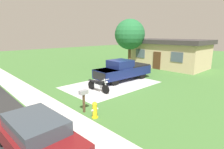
# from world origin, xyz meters

# --- Properties ---
(ground_plane) EXTENTS (80.00, 80.00, 0.00)m
(ground_plane) POSITION_xyz_m (0.00, 0.00, 0.00)
(ground_plane) COLOR #417034
(driveway_pad) EXTENTS (4.84, 7.72, 0.01)m
(driveway_pad) POSITION_xyz_m (0.00, 0.00, 0.00)
(driveway_pad) COLOR beige
(driveway_pad) RESTS_ON ground
(sidewalk_strip) EXTENTS (36.00, 1.80, 0.01)m
(sidewalk_strip) POSITION_xyz_m (0.00, -6.00, 0.00)
(sidewalk_strip) COLOR silver
(sidewalk_strip) RESTS_ON ground
(motorcycle) EXTENTS (2.21, 0.70, 1.09)m
(motorcycle) POSITION_xyz_m (0.66, -1.97, 0.47)
(motorcycle) COLOR black
(motorcycle) RESTS_ON ground
(pickup_truck) EXTENTS (2.23, 5.70, 1.90)m
(pickup_truck) POSITION_xyz_m (-0.46, 1.94, 0.95)
(pickup_truck) COLOR black
(pickup_truck) RESTS_ON ground
(fire_hydrant) EXTENTS (0.32, 0.40, 0.87)m
(fire_hydrant) POSITION_xyz_m (3.90, -4.82, 0.43)
(fire_hydrant) COLOR yellow
(fire_hydrant) RESTS_ON ground
(parked_hatchback) EXTENTS (4.58, 2.00, 1.38)m
(parked_hatchback) POSITION_xyz_m (4.61, -8.05, 0.73)
(parked_hatchback) COLOR black
(parked_hatchback) RESTS_ON ground
(mailbox) EXTENTS (0.26, 0.48, 1.26)m
(mailbox) POSITION_xyz_m (2.96, -4.83, 0.98)
(mailbox) COLOR #4C3823
(mailbox) RESTS_ON ground
(shade_tree) EXTENTS (3.81, 3.81, 6.03)m
(shade_tree) POSITION_xyz_m (-4.78, 7.61, 4.11)
(shade_tree) COLOR brown
(shade_tree) RESTS_ON ground
(neighbor_house) EXTENTS (9.60, 5.60, 3.50)m
(neighbor_house) POSITION_xyz_m (-1.31, 11.17, 1.79)
(neighbor_house) COLOR tan
(neighbor_house) RESTS_ON ground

